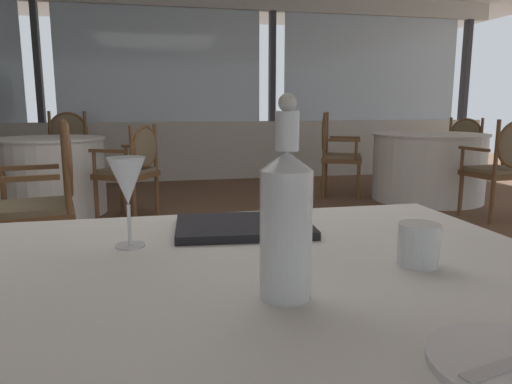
{
  "coord_description": "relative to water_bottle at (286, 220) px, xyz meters",
  "views": [
    {
      "loc": [
        -0.15,
        -2.62,
        1.07
      ],
      "look_at": [
        0.07,
        -1.6,
        0.88
      ],
      "focal_mm": 33.3,
      "sensor_mm": 36.0,
      "label": 1
    }
  ],
  "objects": [
    {
      "name": "ground_plane",
      "position": [
        -0.05,
        1.92,
        -0.89
      ],
      "size": [
        15.11,
        15.11,
        0.0
      ],
      "primitive_type": "plane",
      "color": "brown"
    },
    {
      "name": "window_wall_far",
      "position": [
        -0.05,
        6.29,
        0.18
      ],
      "size": [
        10.25,
        0.14,
        2.67
      ],
      "color": "beige",
      "rests_on": "ground_plane"
    },
    {
      "name": "water_bottle",
      "position": [
        0.0,
        0.0,
        0.0
      ],
      "size": [
        0.08,
        0.08,
        0.32
      ],
      "color": "white",
      "rests_on": "foreground_table"
    },
    {
      "name": "wine_glass",
      "position": [
        -0.26,
        0.34,
        0.01
      ],
      "size": [
        0.08,
        0.08,
        0.2
      ],
      "color": "white",
      "rests_on": "foreground_table"
    },
    {
      "name": "water_tumbler",
      "position": [
        0.29,
        0.1,
        -0.09
      ],
      "size": [
        0.08,
        0.08,
        0.08
      ],
      "primitive_type": "cylinder",
      "color": "white",
      "rests_on": "foreground_table"
    },
    {
      "name": "menu_book",
      "position": [
        0.01,
        0.42,
        -0.12
      ],
      "size": [
        0.35,
        0.26,
        0.02
      ],
      "primitive_type": "cube",
      "rotation": [
        0.0,
        0.0,
        -0.08
      ],
      "color": "black",
      "rests_on": "foreground_table"
    },
    {
      "name": "background_table_0",
      "position": [
        2.89,
        4.18,
        -0.51
      ],
      "size": [
        1.27,
        1.27,
        0.76
      ],
      "color": "white",
      "rests_on": "ground_plane"
    },
    {
      "name": "dining_chair_0_0",
      "position": [
        3.75,
        4.8,
        -0.35
      ],
      "size": [
        0.64,
        0.66,
        0.92
      ],
      "rotation": [
        0.0,
        0.0,
        3.76
      ],
      "color": "brown",
      "rests_on": "ground_plane"
    },
    {
      "name": "dining_chair_0_1",
      "position": [
        1.91,
        4.62,
        -0.31
      ],
      "size": [
        0.61,
        0.64,
        1.0
      ],
      "rotation": [
        0.0,
        0.0,
        5.86
      ],
      "color": "brown",
      "rests_on": "ground_plane"
    },
    {
      "name": "dining_chair_0_2",
      "position": [
        2.99,
        3.12,
        -0.34
      ],
      "size": [
        0.57,
        0.51,
        0.95
      ],
      "rotation": [
        0.0,
        0.0,
        7.95
      ],
      "color": "brown",
      "rests_on": "ground_plane"
    },
    {
      "name": "dining_chair_1_2",
      "position": [
        -0.81,
        2.23,
        -0.31
      ],
      "size": [
        0.54,
        0.59,
        0.99
      ],
      "rotation": [
        0.0,
        0.0,
        9.61
      ],
      "color": "brown",
      "rests_on": "ground_plane"
    },
    {
      "name": "background_table_2",
      "position": [
        -1.21,
        4.32,
        -0.51
      ],
      "size": [
        1.08,
        1.08,
        0.76
      ],
      "color": "white",
      "rests_on": "ground_plane"
    },
    {
      "name": "dining_chair_2_1",
      "position": [
        -0.38,
        3.83,
        -0.36
      ],
      "size": [
        0.63,
        0.65,
        0.9
      ],
      "rotation": [
        0.0,
        0.0,
        8.89
      ],
      "color": "brown",
      "rests_on": "ground_plane"
    },
    {
      "name": "dining_chair_2_2",
      "position": [
        -1.19,
        5.29,
        -0.3
      ],
      "size": [
        0.54,
        0.48,
        1.01
      ],
      "rotation": [
        0.0,
        0.0,
        10.98
      ],
      "color": "brown",
      "rests_on": "ground_plane"
    }
  ]
}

